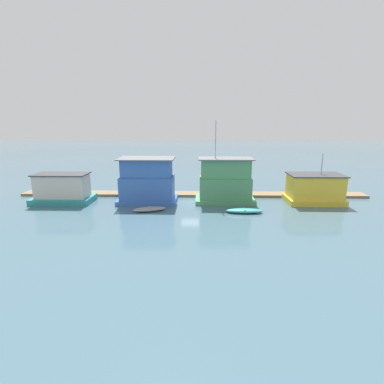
% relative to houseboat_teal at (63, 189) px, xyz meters
% --- Properties ---
extents(ground_plane, '(200.00, 200.00, 0.00)m').
position_rel_houseboat_teal_xyz_m(ground_plane, '(14.67, 0.56, -1.52)').
color(ground_plane, '#426070').
extents(dock_walkway, '(42.40, 2.08, 0.30)m').
position_rel_houseboat_teal_xyz_m(dock_walkway, '(14.67, 3.63, -1.37)').
color(dock_walkway, '#846B4C').
rests_on(dock_walkway, ground_plane).
extents(houseboat_teal, '(6.57, 3.56, 3.32)m').
position_rel_houseboat_teal_xyz_m(houseboat_teal, '(0.00, 0.00, 0.00)').
color(houseboat_teal, teal).
rests_on(houseboat_teal, ground_plane).
extents(houseboat_blue, '(6.53, 4.13, 5.06)m').
position_rel_houseboat_teal_xyz_m(houseboat_blue, '(9.61, 0.40, 0.83)').
color(houseboat_blue, '#3866B7').
rests_on(houseboat_blue, ground_plane).
extents(houseboat_green, '(6.66, 3.55, 9.10)m').
position_rel_houseboat_teal_xyz_m(houseboat_green, '(18.40, 0.65, 0.79)').
color(houseboat_green, '#4C9360').
rests_on(houseboat_green, ground_plane).
extents(houseboat_yellow, '(6.14, 3.77, 5.60)m').
position_rel_houseboat_teal_xyz_m(houseboat_yellow, '(28.46, 0.60, 0.06)').
color(houseboat_yellow, gold).
rests_on(houseboat_yellow, ground_plane).
extents(dinghy_grey, '(3.54, 2.04, 0.45)m').
position_rel_houseboat_teal_xyz_m(dinghy_grey, '(10.36, -3.18, -1.30)').
color(dinghy_grey, gray).
rests_on(dinghy_grey, ground_plane).
extents(dinghy_teal, '(3.75, 1.24, 0.47)m').
position_rel_houseboat_teal_xyz_m(dinghy_teal, '(20.05, -3.51, -1.29)').
color(dinghy_teal, teal).
rests_on(dinghy_teal, ground_plane).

